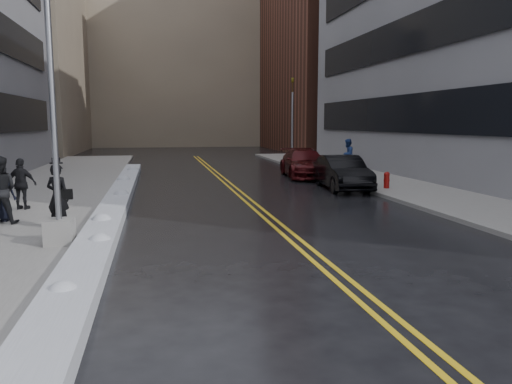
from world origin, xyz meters
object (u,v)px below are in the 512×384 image
lamppost (55,144)px  pedestrian_east (348,155)px  fire_hydrant (387,179)px  pedestrian_fedora (58,196)px  car_maroon (304,163)px  car_black (342,173)px  pedestrian_b (0,190)px  traffic_signal (292,117)px  pedestrian_d (22,184)px

lamppost → pedestrian_east: bearing=49.8°
fire_hydrant → pedestrian_fedora: pedestrian_fedora is taller
pedestrian_east → car_maroon: pedestrian_east is taller
fire_hydrant → car_black: 1.98m
pedestrian_b → fire_hydrant: bearing=-162.5°
fire_hydrant → pedestrian_east: (1.39, 8.18, 0.56)m
lamppost → car_maroon: (10.41, 14.33, -1.75)m
fire_hydrant → traffic_signal: (-0.50, 14.00, 2.85)m
car_black → pedestrian_b: bearing=-149.8°
pedestrian_d → car_maroon: bearing=-129.7°
fire_hydrant → traffic_signal: 14.30m
pedestrian_fedora → pedestrian_east: bearing=-111.0°
traffic_signal → pedestrian_fedora: size_ratio=3.36×
pedestrian_fedora → pedestrian_east: size_ratio=0.93×
fire_hydrant → car_maroon: (-1.89, 6.33, 0.23)m
pedestrian_b → pedestrian_d: bearing=-91.5°
traffic_signal → car_black: (-1.21, -13.02, -2.63)m
fire_hydrant → pedestrian_d: bearing=-169.5°
pedestrian_fedora → car_black: (10.94, 7.12, -0.27)m
pedestrian_east → car_black: 7.85m
lamppost → pedestrian_b: size_ratio=3.93×
lamppost → pedestrian_fedora: (-0.34, 1.86, -1.49)m
traffic_signal → car_black: size_ratio=1.28×
traffic_signal → pedestrian_d: (-13.92, -16.67, -2.40)m
lamppost → traffic_signal: lamppost is taller
pedestrian_fedora → car_black: bearing=-123.5°
fire_hydrant → car_maroon: size_ratio=0.14×
traffic_signal → pedestrian_b: traffic_signal is taller
fire_hydrant → pedestrian_b: size_ratio=0.38×
lamppost → traffic_signal: size_ratio=1.27×
car_black → car_maroon: (-0.18, 5.34, 0.01)m
fire_hydrant → pedestrian_fedora: bearing=-154.1°
pedestrian_b → car_black: bearing=-156.4°
pedestrian_d → pedestrian_east: 19.18m
lamppost → pedestrian_fedora: size_ratio=4.27×
lamppost → pedestrian_fedora: 2.41m
car_black → car_maroon: 5.35m
pedestrian_fedora → pedestrian_b: size_ratio=0.92×
fire_hydrant → pedestrian_east: 8.32m
lamppost → pedestrian_fedora: bearing=100.5°
lamppost → pedestrian_d: (-2.12, 5.33, -1.53)m
traffic_signal → pedestrian_east: 6.53m
traffic_signal → pedestrian_east: traffic_signal is taller
pedestrian_east → car_maroon: bearing=-15.4°
lamppost → pedestrian_east: size_ratio=3.99×
pedestrian_b → car_maroon: bearing=-139.6°
fire_hydrant → pedestrian_b: pedestrian_b is taller
pedestrian_fedora → pedestrian_east: pedestrian_east is taller
fire_hydrant → pedestrian_b: bearing=-160.4°
pedestrian_fedora → pedestrian_east: (14.03, 14.32, 0.06)m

